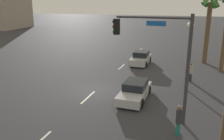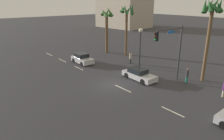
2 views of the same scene
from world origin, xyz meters
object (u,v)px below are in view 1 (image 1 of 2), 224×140
pedestrian_0 (191,72)px  car_0 (135,91)px  car_1 (141,58)px  pedestrian_1 (179,120)px  palm_tree_0 (209,16)px  streetlamp (189,42)px  traffic_signal (162,51)px

pedestrian_0 → car_0: bearing=-35.3°
car_1 → pedestrian_0: size_ratio=2.33×
pedestrian_1 → palm_tree_0: palm_tree_0 is taller
streetlamp → traffic_signal: bearing=-12.8°
car_1 → palm_tree_0: size_ratio=0.50×
car_0 → car_1: (-10.36, -1.66, 0.06)m
car_1 → streetlamp: bearing=36.8°
pedestrian_0 → pedestrian_1: bearing=-3.0°
car_1 → palm_tree_0: (-2.95, 7.11, 4.81)m
pedestrian_0 → pedestrian_1: pedestrian_1 is taller
palm_tree_0 → pedestrian_1: bearing=-6.6°
car_1 → pedestrian_1: pedestrian_1 is taller
car_1 → pedestrian_0: (4.82, 5.58, 0.24)m
car_1 → palm_tree_0: 9.08m
car_0 → streetlamp: (-3.36, 3.58, 3.32)m
car_1 → pedestrian_1: size_ratio=2.28×
traffic_signal → pedestrian_1: bearing=39.6°
car_1 → palm_tree_0: palm_tree_0 is taller
traffic_signal → palm_tree_0: (-16.17, 3.29, 1.14)m
traffic_signal → streetlamp: 6.40m
car_0 → streetlamp: bearing=133.2°
car_1 → streetlamp: (7.00, 5.24, 3.26)m
streetlamp → pedestrian_1: 8.28m
car_0 → streetlamp: streetlamp is taller
car_1 → traffic_signal: bearing=16.1°
streetlamp → pedestrian_0: (-2.17, 0.35, -3.02)m
pedestrian_1 → car_1: bearing=-161.0°
streetlamp → pedestrian_1: streetlamp is taller
traffic_signal → car_1: bearing=-163.9°
car_1 → traffic_signal: (13.22, 3.82, 3.67)m
pedestrian_0 → traffic_signal: bearing=-11.9°
car_0 → pedestrian_1: (4.37, 3.40, 0.34)m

